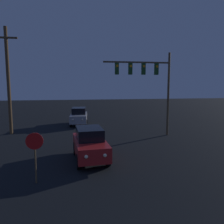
% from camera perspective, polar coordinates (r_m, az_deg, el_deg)
% --- Properties ---
extents(car_near, '(1.90, 4.06, 1.80)m').
position_cam_1_polar(car_near, '(12.44, -5.81, -8.22)').
color(car_near, '#B21E1E').
rests_on(car_near, ground_plane).
extents(car_far, '(1.92, 4.06, 1.80)m').
position_cam_1_polar(car_far, '(23.27, -8.64, -1.05)').
color(car_far, '#99999E').
rests_on(car_far, ground_plane).
extents(traffic_signal_mast, '(5.48, 0.30, 6.77)m').
position_cam_1_polar(traffic_signal_mast, '(17.94, 9.66, 8.75)').
color(traffic_signal_mast, brown).
rests_on(traffic_signal_mast, ground_plane).
extents(stop_sign, '(0.72, 0.07, 2.21)m').
position_cam_1_polar(stop_sign, '(9.90, -19.53, -8.91)').
color(stop_sign, brown).
rests_on(stop_sign, ground_plane).
extents(utility_pole, '(1.79, 0.28, 8.92)m').
position_cam_1_polar(utility_pole, '(20.35, -25.47, 7.65)').
color(utility_pole, brown).
rests_on(utility_pole, ground_plane).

